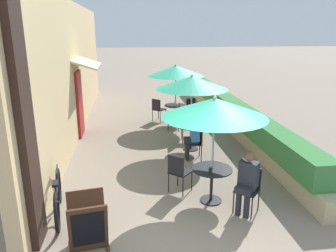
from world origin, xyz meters
name	(u,v)px	position (x,y,z in m)	size (l,w,h in m)	color
ground_plane	(187,252)	(0.00, 0.00, 0.00)	(120.00, 120.00, 0.00)	gray
cafe_facade_wall	(75,69)	(-2.54, 6.91, 2.09)	(0.98, 14.09, 4.20)	#D6B784
planter_hedge	(227,110)	(2.75, 6.95, 0.54)	(0.60, 13.09, 1.01)	tan
patio_table_near	(212,177)	(0.77, 1.53, 0.53)	(0.80, 0.80, 0.71)	black
patio_umbrella_near	(215,108)	(0.77, 1.53, 1.95)	(2.01, 2.01, 2.18)	#B7B7BC
cafe_chair_near_left	(178,170)	(0.16, 1.96, 0.52)	(0.56, 0.56, 0.87)	black
cafe_chair_near_right	(249,186)	(1.37, 1.09, 0.52)	(0.56, 0.56, 0.87)	black
seated_patron_near_right	(247,180)	(1.30, 1.01, 0.69)	(0.50, 0.51, 1.25)	#23232D
coffee_cup_near	(210,170)	(0.69, 1.37, 0.76)	(0.07, 0.07, 0.09)	#232328
patio_table_mid	(191,132)	(0.93, 4.52, 0.53)	(0.80, 0.80, 0.71)	black
patio_umbrella_mid	(192,83)	(0.93, 4.52, 1.95)	(2.01, 2.01, 2.18)	#B7B7BC
cafe_chair_mid_left	(197,141)	(0.94, 3.78, 0.52)	(0.43, 0.43, 0.87)	black
seated_patron_mid_left	(193,135)	(0.83, 3.79, 0.69)	(0.42, 0.36, 1.25)	#23232D
cafe_chair_mid_right	(186,125)	(0.91, 5.27, 0.52)	(0.43, 0.43, 0.87)	black
coffee_cup_mid	(188,124)	(0.85, 4.54, 0.76)	(0.07, 0.07, 0.09)	#232328
patio_table_far	(175,110)	(0.87, 7.20, 0.53)	(0.80, 0.80, 0.71)	black
patio_umbrella_far	(176,71)	(0.87, 7.20, 1.95)	(2.01, 2.01, 2.18)	#B7B7BC
cafe_chair_far_left	(158,108)	(0.28, 7.65, 0.52)	(0.57, 0.57, 0.87)	black
cafe_chair_far_right	(176,116)	(0.79, 6.46, 0.52)	(0.48, 0.48, 0.87)	black
cafe_chair_far_back	(192,108)	(1.56, 7.49, 0.52)	(0.50, 0.50, 0.87)	black
coffee_cup_far	(177,104)	(0.91, 7.09, 0.76)	(0.07, 0.07, 0.09)	white
bicycle_leaning	(58,197)	(-2.20, 1.36, 0.37)	(0.34, 1.74, 0.81)	black
menu_board	(87,223)	(-1.55, 0.36, 0.43)	(0.70, 0.72, 0.86)	#422819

